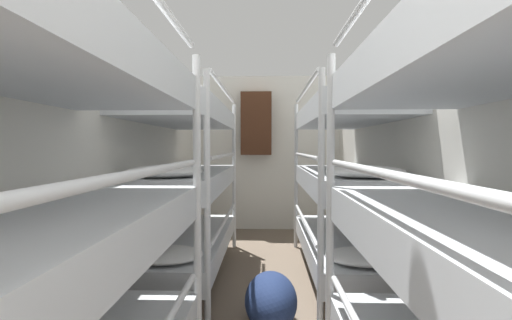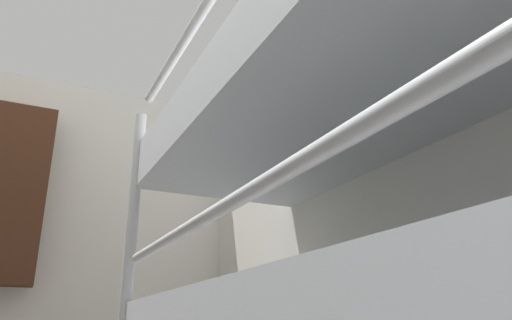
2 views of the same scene
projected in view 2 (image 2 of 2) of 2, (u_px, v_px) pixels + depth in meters
wall_back at (13, 284)px, 2.47m from camera, size 2.28×0.06×2.26m
bunk_stack_right_far at (389, 319)px, 1.05m from camera, size 0.72×1.94×1.77m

